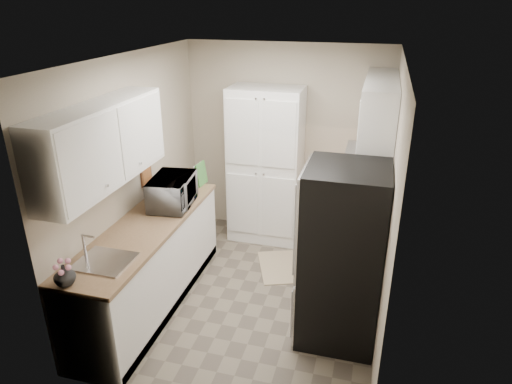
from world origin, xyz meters
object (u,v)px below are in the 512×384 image
toaster_oven (361,176)px  electric_range (350,249)px  refrigerator (342,256)px  pantry_cabinet (266,166)px  wine_bottle (170,181)px  microwave (172,192)px

toaster_oven → electric_range: bearing=-82.3°
refrigerator → toaster_oven: refrigerator is taller
toaster_oven → refrigerator: bearing=-82.6°
refrigerator → electric_range: bearing=87.5°
pantry_cabinet → refrigerator: (1.14, -1.73, -0.15)m
electric_range → wine_bottle: wine_bottle is taller
microwave → wine_bottle: (-0.19, 0.33, -0.03)m
electric_range → refrigerator: refrigerator is taller
electric_range → microwave: microwave is taller
electric_range → toaster_oven: 1.00m
electric_range → refrigerator: bearing=-92.5°
pantry_cabinet → microwave: size_ratio=3.38×
refrigerator → microwave: size_ratio=2.88×
toaster_oven → pantry_cabinet: bearing=-174.5°
refrigerator → toaster_oven: size_ratio=4.87×
pantry_cabinet → wine_bottle: bearing=-133.9°
pantry_cabinet → electric_range: 1.58m
electric_range → wine_bottle: 2.15m
pantry_cabinet → toaster_oven: size_ratio=5.73×
pantry_cabinet → electric_range: pantry_cabinet is taller
pantry_cabinet → microwave: pantry_cabinet is taller
pantry_cabinet → refrigerator: pantry_cabinet is taller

